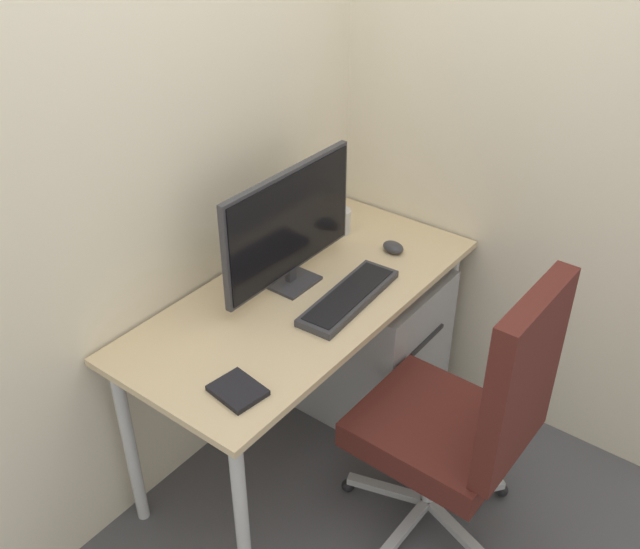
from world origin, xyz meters
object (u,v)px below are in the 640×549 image
office_chair (467,416)px  mouse (393,247)px  monitor (290,225)px  notebook (238,390)px  pen_holder (340,221)px  keyboard (349,297)px  filing_cabinet (370,341)px

office_chair → mouse: 0.75m
monitor → notebook: size_ratio=4.26×
pen_holder → notebook: 1.01m
mouse → monitor: bearing=169.5°
office_chair → notebook: size_ratio=7.20×
notebook → keyboard: bearing=9.3°
monitor → notebook: monitor is taller
office_chair → pen_holder: bearing=62.2°
office_chair → filing_cabinet: bearing=58.7°
filing_cabinet → keyboard: (-0.32, -0.11, 0.44)m
office_chair → filing_cabinet: office_chair is taller
monitor → notebook: (-0.54, -0.25, -0.23)m
keyboard → monitor: bearing=98.4°
office_chair → keyboard: size_ratio=2.33×
monitor → keyboard: 0.32m
office_chair → mouse: bearing=52.9°
keyboard → pen_holder: (0.37, 0.31, 0.04)m
filing_cabinet → notebook: bearing=-172.3°
monitor → keyboard: bearing=-81.6°
filing_cabinet → pen_holder: bearing=74.7°
monitor → mouse: size_ratio=7.02×
keyboard → mouse: size_ratio=5.10×
pen_holder → mouse: bearing=-90.7°
keyboard → pen_holder: 0.49m
monitor → pen_holder: bearing=10.9°
monitor → mouse: bearing=-23.4°
monitor → pen_holder: monitor is taller
keyboard → pen_holder: size_ratio=2.56×
mouse → pen_holder: (0.00, 0.25, 0.03)m
notebook → pen_holder: bearing=26.6°
monitor → notebook: 0.64m
filing_cabinet → pen_holder: (0.06, 0.20, 0.48)m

